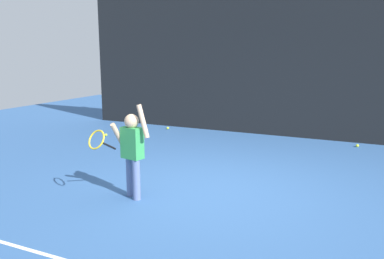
{
  "coord_description": "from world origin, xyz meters",
  "views": [
    {
      "loc": [
        2.13,
        -5.27,
        2.05
      ],
      "look_at": [
        -0.45,
        0.21,
        0.85
      ],
      "focal_mm": 37.06,
      "sensor_mm": 36.0,
      "label": 1
    }
  ],
  "objects_px": {
    "tennis_player": "(131,148)",
    "tennis_ball_1": "(168,128)",
    "tennis_ball_2": "(357,146)",
    "tennis_ball_4": "(106,135)"
  },
  "relations": [
    {
      "from": "tennis_player",
      "to": "tennis_ball_1",
      "type": "bearing_deg",
      "value": 123.57
    },
    {
      "from": "tennis_ball_1",
      "to": "tennis_ball_2",
      "type": "distance_m",
      "value": 4.7
    },
    {
      "from": "tennis_ball_1",
      "to": "tennis_ball_2",
      "type": "xyz_separation_m",
      "value": [
        4.7,
        -0.01,
        0.0
      ]
    },
    {
      "from": "tennis_ball_1",
      "to": "tennis_ball_4",
      "type": "height_order",
      "value": "same"
    },
    {
      "from": "tennis_ball_1",
      "to": "tennis_ball_4",
      "type": "relative_size",
      "value": 1.0
    },
    {
      "from": "tennis_player",
      "to": "tennis_ball_4",
      "type": "height_order",
      "value": "tennis_player"
    },
    {
      "from": "tennis_ball_2",
      "to": "tennis_ball_4",
      "type": "relative_size",
      "value": 1.0
    },
    {
      "from": "tennis_player",
      "to": "tennis_ball_4",
      "type": "distance_m",
      "value": 4.41
    },
    {
      "from": "tennis_ball_2",
      "to": "tennis_ball_1",
      "type": "bearing_deg",
      "value": 179.92
    },
    {
      "from": "tennis_ball_2",
      "to": "tennis_ball_4",
      "type": "distance_m",
      "value": 5.83
    }
  ]
}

